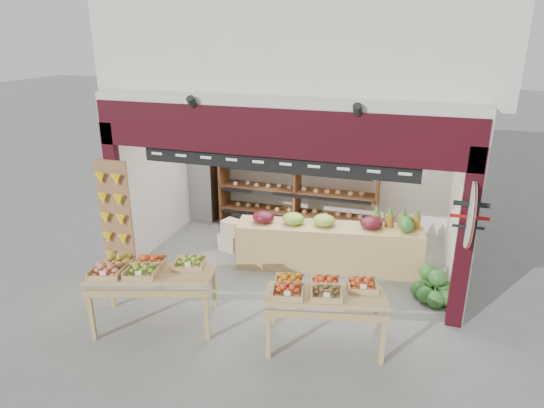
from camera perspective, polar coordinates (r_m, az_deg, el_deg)
The scene contains 11 objects.
ground at distance 8.84m, azimuth 2.09°, elevation -7.30°, with size 60.00×60.00×0.00m, color slate.
shop_structure at distance 9.42m, azimuth 5.18°, elevation 19.15°, with size 6.36×5.12×5.40m.
banana_board at distance 8.51m, azimuth -18.05°, elevation -1.20°, with size 0.60×0.15×1.80m.
gift_sign at distance 6.87m, azimuth 22.25°, elevation -1.14°, with size 0.04×0.93×0.92m.
back_shelving at distance 9.96m, azimuth 3.01°, elevation 3.57°, with size 3.32×0.55×2.03m.
refrigerator at distance 10.80m, azimuth -7.72°, elevation 2.86°, with size 0.70×0.70×1.80m, color #BABCC1.
cardboard_stack at distance 9.27m, azimuth -3.63°, elevation -4.41°, with size 1.05×0.74×0.61m.
mid_counter at distance 8.65m, azimuth 6.60°, elevation -4.79°, with size 3.28×1.12×1.02m.
display_table_left at distance 7.13m, azimuth -14.63°, elevation -7.57°, with size 1.89×1.39×1.07m.
display_table_right at distance 6.54m, azimuth 5.77°, elevation -10.18°, with size 1.72×1.20×1.01m.
watermelon_pile at distance 8.14m, azimuth 18.38°, elevation -9.36°, with size 0.67×0.69×0.53m.
Camera 1 is at (2.04, -7.58, 4.06)m, focal length 32.00 mm.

